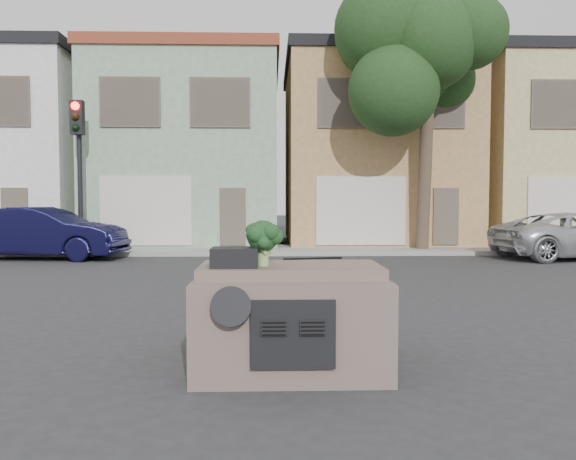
{
  "coord_description": "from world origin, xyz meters",
  "views": [
    {
      "loc": [
        -0.2,
        -9.12,
        1.8
      ],
      "look_at": [
        0.09,
        0.5,
        1.3
      ],
      "focal_mm": 35.0,
      "sensor_mm": 36.0,
      "label": 1
    }
  ],
  "objects": [
    {
      "name": "sidewalk",
      "position": [
        0.0,
        10.5,
        0.07
      ],
      "size": [
        40.0,
        3.0,
        0.15
      ],
      "primitive_type": "cube",
      "color": "gray",
      "rests_on": "ground"
    },
    {
      "name": "wiper_arm",
      "position": [
        0.28,
        -2.62,
        1.13
      ],
      "size": [
        0.69,
        0.15,
        0.02
      ],
      "primitive_type": "cube",
      "rotation": [
        0.0,
        0.0,
        0.17
      ],
      "color": "black",
      "rests_on": "car_dashboard"
    },
    {
      "name": "car_dashboard",
      "position": [
        0.0,
        -3.0,
        0.56
      ],
      "size": [
        2.0,
        1.8,
        1.12
      ],
      "primitive_type": "cube",
      "color": "#6C5850",
      "rests_on": "ground"
    },
    {
      "name": "townhouse_mint",
      "position": [
        -3.5,
        14.5,
        3.77
      ],
      "size": [
        7.2,
        8.2,
        7.55
      ],
      "primitive_type": "cube",
      "color": "#8AAC89",
      "rests_on": "ground"
    },
    {
      "name": "navy_sedan",
      "position": [
        -7.18,
        8.35,
        0.0
      ],
      "size": [
        5.02,
        2.19,
        1.6
      ],
      "primitive_type": "imported",
      "rotation": [
        0.0,
        0.0,
        1.47
      ],
      "color": "black",
      "rests_on": "ground"
    },
    {
      "name": "broccoli",
      "position": [
        -0.29,
        -3.26,
        1.37
      ],
      "size": [
        0.56,
        0.56,
        0.49
      ],
      "primitive_type": "cube",
      "rotation": [
        0.0,
        0.0,
        0.99
      ],
      "color": "#163518",
      "rests_on": "car_dashboard"
    },
    {
      "name": "instrument_hump",
      "position": [
        -0.58,
        -3.35,
        1.22
      ],
      "size": [
        0.48,
        0.38,
        0.2
      ],
      "primitive_type": "cube",
      "color": "black",
      "rests_on": "car_dashboard"
    },
    {
      "name": "townhouse_beige",
      "position": [
        11.5,
        14.5,
        3.77
      ],
      "size": [
        7.2,
        8.2,
        7.55
      ],
      "primitive_type": "cube",
      "color": "#CEB77D",
      "rests_on": "ground"
    },
    {
      "name": "ground_plane",
      "position": [
        0.0,
        0.0,
        0.0
      ],
      "size": [
        120.0,
        120.0,
        0.0
      ],
      "primitive_type": "plane",
      "color": "#303033",
      "rests_on": "ground"
    },
    {
      "name": "townhouse_tan",
      "position": [
        4.0,
        14.5,
        3.77
      ],
      "size": [
        7.2,
        8.2,
        7.55
      ],
      "primitive_type": "cube",
      "color": "tan",
      "rests_on": "ground"
    },
    {
      "name": "tree_near",
      "position": [
        5.0,
        9.8,
        4.25
      ],
      "size": [
        4.4,
        4.0,
        8.5
      ],
      "primitive_type": "cube",
      "color": "#1E3C19",
      "rests_on": "ground"
    },
    {
      "name": "townhouse_white",
      "position": [
        -11.0,
        14.5,
        3.77
      ],
      "size": [
        7.2,
        8.2,
        7.55
      ],
      "primitive_type": "cube",
      "color": "white",
      "rests_on": "ground"
    },
    {
      "name": "traffic_signal",
      "position": [
        -6.5,
        9.5,
        2.55
      ],
      "size": [
        0.4,
        0.4,
        5.1
      ],
      "primitive_type": "cube",
      "color": "black",
      "rests_on": "ground"
    }
  ]
}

